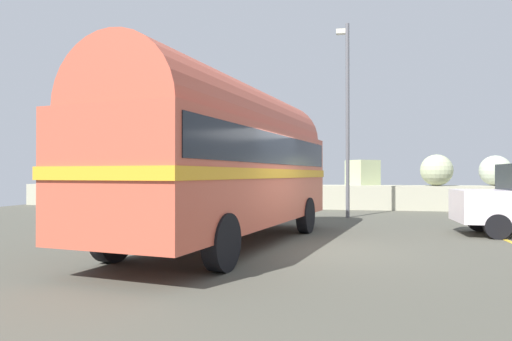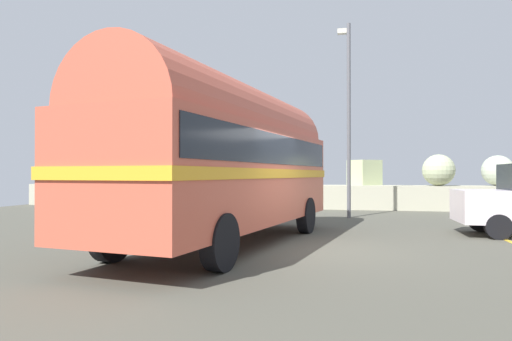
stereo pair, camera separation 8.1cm
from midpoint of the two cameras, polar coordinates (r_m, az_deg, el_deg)
The scene contains 4 objects.
ground at distance 9.76m, azimuth 7.13°, elevation -9.92°, with size 32.00×26.00×0.02m.
breakwater at distance 21.42m, azimuth 10.27°, elevation -2.62°, with size 31.36×2.67×2.48m.
vintage_coach at distance 10.24m, azimuth -3.77°, elevation 1.98°, with size 3.86×8.87×3.70m.
lamp_post at distance 17.14m, azimuth 11.26°, elevation 7.54°, with size 0.49×0.79×7.17m.
Camera 1 is at (0.72, -9.60, 1.61)m, focal length 31.68 mm.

